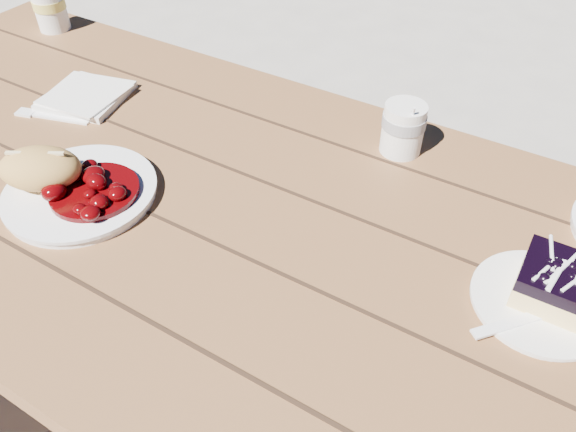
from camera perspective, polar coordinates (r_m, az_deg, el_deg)
The scene contains 11 objects.
picnic_table at distance 1.00m, azimuth -3.17°, elevation -6.84°, with size 2.00×1.55×0.75m.
main_plate at distance 0.97m, azimuth -20.29°, elevation 2.20°, with size 0.24×0.24×0.02m, color white.
goulash_stew at distance 0.94m, azimuth -19.26°, elevation 3.12°, with size 0.14×0.14×0.04m, color #490204, non-canonical shape.
bread_roll at distance 0.98m, azimuth -23.86°, elevation 4.45°, with size 0.13×0.09×0.07m, color tan.
dessert_plate at distance 0.83m, azimuth 24.23°, elevation -8.05°, with size 0.18×0.18×0.01m, color white.
blueberry_cake at distance 0.82m, azimuth 25.74°, elevation -6.13°, with size 0.10×0.10×0.06m.
fork_dessert at distance 0.79m, azimuth 22.12°, elevation -9.92°, with size 0.03×0.16×0.01m, color white, non-canonical shape.
coffee_cup at distance 1.01m, azimuth 11.60°, elevation 8.69°, with size 0.07×0.07×0.09m, color white.
napkin_stack at distance 1.23m, azimuth -19.82°, elevation 11.37°, with size 0.15×0.15×0.01m, color white.
fork_table at distance 1.19m, azimuth -22.18°, elevation 9.21°, with size 0.03×0.16×0.01m, color white, non-canonical shape.
second_cup at distance 1.56m, azimuth -22.96°, elevation 18.66°, with size 0.07×0.07×0.09m, color white.
Camera 1 is at (0.38, -0.53, 1.35)m, focal length 35.00 mm.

